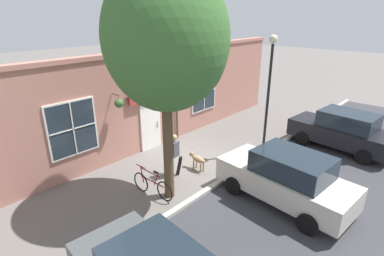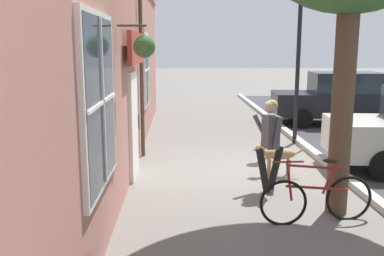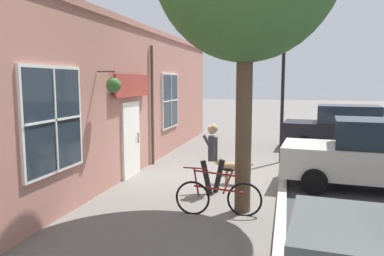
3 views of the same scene
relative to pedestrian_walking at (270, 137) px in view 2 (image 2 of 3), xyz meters
name	(u,v)px [view 2 (image 2 of 3)]	position (x,y,z in m)	size (l,w,h in m)	color
ground_plane	(239,170)	(-0.37, 1.30, -1.00)	(90.00, 90.00, 0.00)	#66605B
storefront_facade	(125,67)	(-2.71, 1.28, 1.19)	(0.95, 18.00, 4.35)	#B27566
pedestrian_walking	(270,137)	(0.00, 0.00, 0.00)	(0.60, 0.55, 1.67)	black
dog_on_leash	(276,154)	(0.33, 0.91, -0.55)	(1.06, 0.32, 0.68)	#997A51
leaning_bicycle	(316,198)	(0.40, -1.44, -0.62)	(1.73, 0.22, 1.00)	black
parked_car_far_end	(340,98)	(3.81, 6.74, -0.12)	(4.43, 2.21, 1.75)	black
street_lamp	(300,20)	(1.52, 3.89, 2.26)	(0.32, 0.32, 5.00)	black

